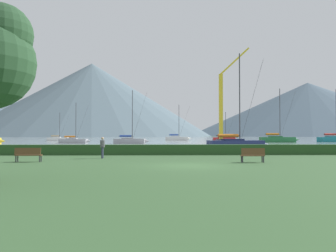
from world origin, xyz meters
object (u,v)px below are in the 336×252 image
(sailboat_slip_9, at_px, (224,139))
(park_bench_near_path, at_px, (253,154))
(sailboat_slip_5, at_px, (335,139))
(sailboat_slip_6, at_px, (236,144))
(sailboat_slip_0, at_px, (278,139))
(sailboat_slip_4, at_px, (130,140))
(sailboat_slip_10, at_px, (177,138))
(park_bench_under_tree, at_px, (28,154))
(dock_crane, at_px, (222,111))
(person_seated_viewer, at_px, (102,146))
(sailboat_slip_2, at_px, (58,139))
(sailboat_slip_12, at_px, (74,141))

(sailboat_slip_9, bearing_deg, park_bench_near_path, -99.53)
(sailboat_slip_5, relative_size, sailboat_slip_6, 1.06)
(sailboat_slip_0, xyz_separation_m, sailboat_slip_4, (-33.65, -9.47, -0.15))
(sailboat_slip_9, height_order, sailboat_slip_10, sailboat_slip_10)
(sailboat_slip_0, height_order, sailboat_slip_4, sailboat_slip_0)
(sailboat_slip_5, relative_size, park_bench_under_tree, 7.53)
(sailboat_slip_4, relative_size, park_bench_near_path, 7.03)
(sailboat_slip_6, distance_m, dock_crane, 34.34)
(park_bench_near_path, height_order, park_bench_under_tree, same)
(sailboat_slip_10, height_order, park_bench_under_tree, sailboat_slip_10)
(sailboat_slip_5, bearing_deg, park_bench_under_tree, -139.62)
(dock_crane, bearing_deg, park_bench_under_tree, -113.41)
(sailboat_slip_4, height_order, park_bench_under_tree, sailboat_slip_4)
(sailboat_slip_10, bearing_deg, park_bench_under_tree, -95.40)
(sailboat_slip_0, distance_m, sailboat_slip_5, 15.52)
(sailboat_slip_6, xyz_separation_m, park_bench_under_tree, (-18.56, -19.72, -0.15))
(sailboat_slip_9, relative_size, person_seated_viewer, 5.10)
(sailboat_slip_9, height_order, park_bench_near_path, sailboat_slip_9)
(sailboat_slip_2, xyz_separation_m, dock_crane, (43.88, -23.61, 6.67))
(person_seated_viewer, distance_m, dock_crane, 53.51)
(sailboat_slip_0, distance_m, park_bench_under_tree, 66.38)
(park_bench_near_path, bearing_deg, sailboat_slip_9, 81.05)
(park_bench_near_path, bearing_deg, sailboat_slip_12, 116.69)
(sailboat_slip_2, bearing_deg, park_bench_near_path, -66.21)
(sailboat_slip_0, relative_size, park_bench_near_path, 8.15)
(sailboat_slip_2, xyz_separation_m, sailboat_slip_12, (11.76, -28.50, -0.01))
(sailboat_slip_12, relative_size, park_bench_under_tree, 4.93)
(sailboat_slip_0, xyz_separation_m, person_seated_viewer, (-32.11, -52.09, 0.21))
(sailboat_slip_2, relative_size, sailboat_slip_5, 0.63)
(sailboat_slip_9, relative_size, park_bench_under_tree, 4.87)
(sailboat_slip_0, bearing_deg, sailboat_slip_10, 131.21)
(sailboat_slip_12, relative_size, dock_crane, 0.39)
(park_bench_near_path, relative_size, dock_crane, 0.07)
(sailboat_slip_10, xyz_separation_m, person_seated_viewer, (-10.03, -79.48, 0.28))
(dock_crane, bearing_deg, sailboat_slip_4, -160.42)
(sailboat_slip_9, relative_size, dock_crane, 0.39)
(sailboat_slip_0, bearing_deg, sailboat_slip_9, 116.87)
(sailboat_slip_12, relative_size, person_seated_viewer, 5.16)
(sailboat_slip_0, distance_m, dock_crane, 15.15)
(person_seated_viewer, bearing_deg, sailboat_slip_2, 112.87)
(sailboat_slip_9, relative_size, park_bench_near_path, 5.44)
(sailboat_slip_5, xyz_separation_m, sailboat_slip_10, (-37.26, 24.14, -0.06))
(sailboat_slip_5, height_order, sailboat_slip_10, sailboat_slip_5)
(sailboat_slip_9, xyz_separation_m, park_bench_under_tree, (-27.64, -74.87, -0.07))
(sailboat_slip_2, distance_m, person_seated_viewer, 77.62)
(sailboat_slip_10, relative_size, sailboat_slip_12, 1.31)
(person_seated_viewer, bearing_deg, sailboat_slip_10, 86.68)
(sailboat_slip_6, height_order, sailboat_slip_9, sailboat_slip_6)
(sailboat_slip_9, bearing_deg, park_bench_under_tree, -110.28)
(sailboat_slip_5, height_order, park_bench_under_tree, sailboat_slip_5)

